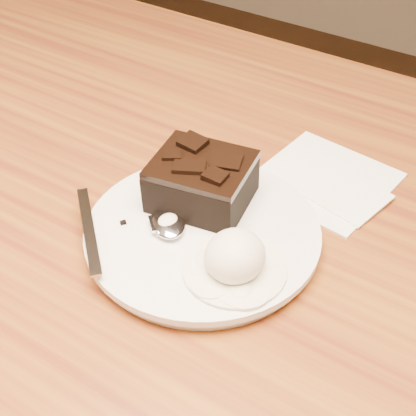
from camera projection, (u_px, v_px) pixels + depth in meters
The scene contains 11 objects.
dining_table at pixel (184, 379), 0.95m from camera, with size 1.20×0.80×0.75m, color #5F2914, non-canonical shape.
plate at pixel (203, 236), 0.63m from camera, with size 0.24×0.24×0.02m, color white.
brownie at pixel (202, 184), 0.64m from camera, with size 0.10×0.08×0.05m, color black.
ice_cream_scoop at pixel (235, 256), 0.57m from camera, with size 0.06×0.06×0.05m, color white.
melt_puddle at pixel (234, 269), 0.58m from camera, with size 0.10×0.10×0.00m, color white.
spoon at pixel (168, 224), 0.62m from camera, with size 0.04×0.19×0.01m, color silver, non-canonical shape.
napkin at pixel (324, 179), 0.71m from camera, with size 0.14×0.14×0.01m, color white.
crumb_a at pixel (165, 219), 0.63m from camera, with size 0.01×0.01×0.00m, color black.
crumb_b at pixel (215, 220), 0.63m from camera, with size 0.01×0.01×0.00m, color black.
crumb_c at pixel (123, 223), 0.63m from camera, with size 0.01×0.00×0.00m, color black.
crumb_d at pixel (200, 279), 0.57m from camera, with size 0.01×0.01×0.00m, color black.
Camera 1 is at (0.33, -0.44, 1.19)m, focal length 53.28 mm.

